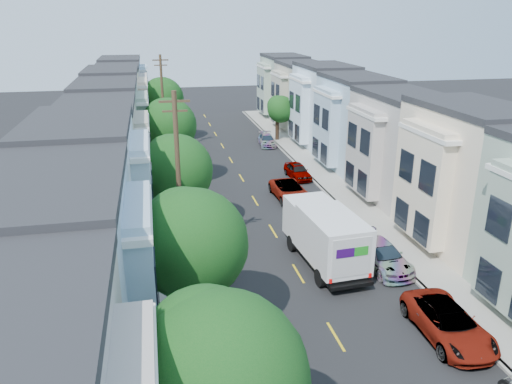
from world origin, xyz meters
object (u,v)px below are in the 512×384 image
(utility_pole_far, at_px, (163,105))
(parked_left_c, at_px, (209,263))
(lead_sedan, at_px, (290,191))
(tree_c, at_px, (175,171))
(parked_left_b, at_px, (233,356))
(tree_e, at_px, (162,99))
(parked_right_c, at_px, (298,171))
(parked_right_a, at_px, (448,323))
(tree_a, at_px, (216,380))
(utility_pole_near, at_px, (179,184))
(parked_right_d, at_px, (267,140))
(tree_d, at_px, (167,126))
(fedex_truck, at_px, (325,234))
(parked_right_b, at_px, (381,255))
(tree_far_r, at_px, (280,109))
(parked_left_d, at_px, (192,197))

(utility_pole_far, distance_m, parked_left_c, 27.48)
(lead_sedan, bearing_deg, utility_pole_far, 116.82)
(tree_c, xyz_separation_m, parked_left_b, (1.40, -13.98, -3.77))
(tree_e, bearing_deg, parked_right_c, -55.10)
(parked_left_b, relative_size, parked_right_a, 0.93)
(tree_a, xyz_separation_m, parked_right_c, (11.20, 30.38, -4.19))
(tree_c, bearing_deg, tree_a, -90.00)
(tree_e, height_order, utility_pole_near, utility_pole_near)
(tree_c, distance_m, parked_right_d, 25.32)
(tree_d, bearing_deg, tree_a, -90.00)
(fedex_truck, bearing_deg, tree_c, 139.96)
(parked_right_b, bearing_deg, parked_left_c, 168.93)
(tree_far_r, bearing_deg, fedex_truck, -99.57)
(tree_a, bearing_deg, parked_left_b, 77.31)
(utility_pole_far, distance_m, parked_right_c, 16.38)
(tree_c, relative_size, lead_sedan, 1.35)
(tree_c, bearing_deg, utility_pole_far, 90.00)
(lead_sedan, distance_m, parked_left_c, 13.35)
(parked_left_b, bearing_deg, fedex_truck, 55.72)
(tree_far_r, bearing_deg, parked_right_c, -97.98)
(tree_e, bearing_deg, parked_right_b, -71.32)
(parked_right_d, bearing_deg, fedex_truck, -91.19)
(tree_e, xyz_separation_m, parked_left_b, (1.40, -40.22, -4.35))
(parked_right_d, bearing_deg, parked_right_c, -84.91)
(parked_right_d, bearing_deg, tree_c, -111.50)
(lead_sedan, relative_size, parked_left_b, 1.03)
(parked_right_b, bearing_deg, lead_sedan, 95.33)
(tree_d, height_order, parked_left_b, tree_d)
(parked_left_b, bearing_deg, lead_sedan, 73.32)
(fedex_truck, relative_size, parked_right_b, 1.45)
(tree_a, xyz_separation_m, tree_e, (-0.00, 46.44, 0.16))
(tree_e, height_order, parked_right_b, tree_e)
(tree_far_r, distance_m, lead_sedan, 19.96)
(parked_right_b, bearing_deg, tree_d, 118.53)
(tree_a, distance_m, fedex_truck, 16.74)
(parked_left_c, distance_m, parked_right_a, 12.63)
(tree_c, relative_size, utility_pole_near, 0.68)
(tree_d, bearing_deg, parked_left_c, -84.99)
(parked_left_d, xyz_separation_m, parked_right_d, (9.80, 17.07, -0.04))
(tree_d, xyz_separation_m, parked_left_b, (1.40, -24.16, -4.54))
(parked_right_a, bearing_deg, tree_d, 115.88)
(tree_c, relative_size, fedex_truck, 0.96)
(utility_pole_near, height_order, parked_right_c, utility_pole_near)
(parked_left_c, bearing_deg, tree_far_r, 67.38)
(tree_d, distance_m, utility_pole_near, 14.92)
(tree_a, xyz_separation_m, lead_sedan, (9.07, 25.32, -4.17))
(tree_c, distance_m, parked_left_b, 14.55)
(parked_left_b, xyz_separation_m, parked_right_a, (9.80, 0.21, 0.05))
(fedex_truck, distance_m, parked_right_b, 3.48)
(lead_sedan, relative_size, parked_left_d, 1.08)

